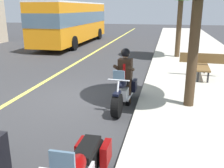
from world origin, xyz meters
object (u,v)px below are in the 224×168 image
Objects in this scene: bench_sidewalk at (202,63)px; rider_main at (125,71)px; motorcycle_main at (124,92)px; bus_near at (73,21)px.

rider_main is at bearing -38.20° from bench_sidewalk.
bus_near is (-12.92, -6.41, 1.42)m from motorcycle_main.
bench_sidewalk is at bearing 141.80° from rider_main.
rider_main reaches higher than bench_sidewalk.
bench_sidewalk is (-3.34, 2.62, -0.32)m from rider_main.
motorcycle_main is at bearing 26.40° from bus_near.
bus_near reaches higher than rider_main.
rider_main is 14.28m from bus_near.
bus_near is at bearing -136.09° from bench_sidewalk.
motorcycle_main is 0.61m from rider_main.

